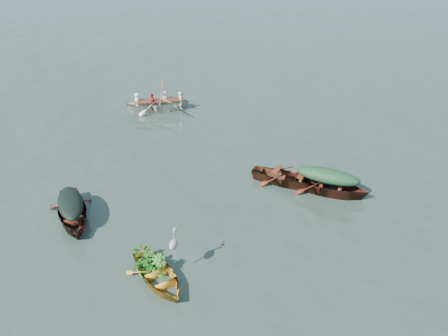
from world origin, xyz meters
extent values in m
plane|color=#2D3F36|center=(0.00, 0.00, 0.00)|extent=(140.00, 140.00, 0.00)
imported|color=#BA7124|center=(-0.22, -3.74, 0.00)|extent=(2.90, 2.84, 0.74)
imported|color=#4F2112|center=(-3.91, -1.61, 0.00)|extent=(3.26, 3.86, 0.94)
imported|color=#551D13|center=(4.13, 1.82, 0.00)|extent=(4.27, 2.11, 0.94)
imported|color=#5A2216|center=(2.76, 2.11, 0.00)|extent=(4.10, 2.01, 0.89)
imported|color=white|center=(-4.45, 8.23, 0.00)|extent=(4.70, 3.16, 1.10)
ellipsoid|color=black|center=(-3.91, -1.61, 0.67)|extent=(1.79, 2.13, 0.40)
ellipsoid|color=#193E28|center=(4.13, 1.82, 0.73)|extent=(2.35, 1.16, 0.52)
imported|color=#29721E|center=(-0.60, -3.34, 0.67)|extent=(1.13, 1.13, 0.60)
imported|color=white|center=(-4.45, 8.23, 0.93)|extent=(3.41, 2.46, 0.76)
camera|label=1|loc=(3.38, -11.99, 8.28)|focal=35.00mm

